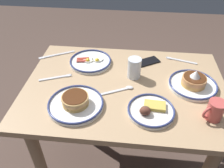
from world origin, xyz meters
The scene contains 13 objects.
ground_plane centered at (0.00, 0.00, 0.00)m, with size 6.00×6.00×0.00m, color #503C34.
dining_table centered at (0.00, 0.00, 0.63)m, with size 1.11×0.77×0.75m.
plate_near_main centered at (0.23, -0.20, 0.77)m, with size 0.26×0.26×0.04m.
plate_center_pancakes centered at (-0.13, 0.19, 0.77)m, with size 0.23×0.23×0.05m.
plate_far_companion centered at (0.23, 0.19, 0.77)m, with size 0.28×0.28×0.06m.
plate_far_side centered at (-0.37, -0.03, 0.78)m, with size 0.26×0.26×0.10m.
coffee_mug centered at (-0.42, 0.20, 0.80)m, with size 0.10×0.08×0.10m.
drinking_glass centered at (-0.04, -0.09, 0.81)m, with size 0.08×0.08×0.12m.
cell_phone centered at (-0.13, -0.25, 0.76)m, with size 0.14×0.07×0.01m, color black.
fork_near centered at (0.40, -0.02, 0.76)m, with size 0.18×0.09×0.01m.
fork_far centered at (-0.34, -0.28, 0.76)m, with size 0.19×0.07×0.01m.
butter_knife centered at (0.47, -0.26, 0.76)m, with size 0.22×0.12×0.01m.
tea_spoon centered at (0.02, 0.04, 0.76)m, with size 0.17×0.09×0.01m.
Camera 1 is at (-0.03, 0.97, 1.56)m, focal length 36.65 mm.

